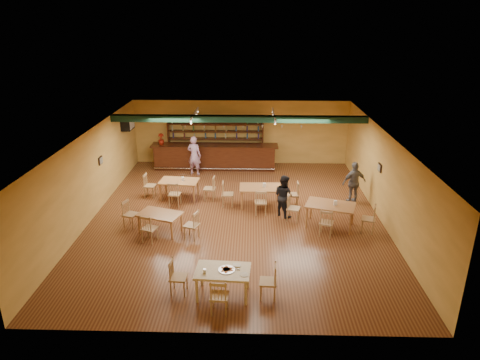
{
  "coord_description": "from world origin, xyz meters",
  "views": [
    {
      "loc": [
        0.53,
        -13.75,
        6.6
      ],
      "look_at": [
        0.12,
        0.6,
        1.15
      ],
      "focal_mm": 32.3,
      "sensor_mm": 36.0,
      "label": 1
    }
  ],
  "objects_px": {
    "bar_counter": "(215,157)",
    "near_table": "(223,283)",
    "dining_table_c": "(160,223)",
    "dining_table_a": "(180,189)",
    "dining_table_b": "(260,196)",
    "dining_table_d": "(330,215)",
    "patron_bar": "(194,155)",
    "patron_right_a": "(284,196)"
  },
  "relations": [
    {
      "from": "dining_table_a",
      "to": "dining_table_b",
      "type": "distance_m",
      "value": 3.16
    },
    {
      "from": "dining_table_a",
      "to": "dining_table_c",
      "type": "distance_m",
      "value": 2.85
    },
    {
      "from": "dining_table_d",
      "to": "patron_right_a",
      "type": "distance_m",
      "value": 1.73
    },
    {
      "from": "dining_table_b",
      "to": "patron_right_a",
      "type": "height_order",
      "value": "patron_right_a"
    },
    {
      "from": "dining_table_c",
      "to": "dining_table_d",
      "type": "height_order",
      "value": "dining_table_d"
    },
    {
      "from": "dining_table_d",
      "to": "patron_right_a",
      "type": "height_order",
      "value": "patron_right_a"
    },
    {
      "from": "bar_counter",
      "to": "patron_right_a",
      "type": "bearing_deg",
      "value": -60.48
    },
    {
      "from": "bar_counter",
      "to": "near_table",
      "type": "distance_m",
      "value": 9.79
    },
    {
      "from": "dining_table_d",
      "to": "patron_bar",
      "type": "distance_m",
      "value": 7.17
    },
    {
      "from": "dining_table_b",
      "to": "near_table",
      "type": "distance_m",
      "value": 5.63
    },
    {
      "from": "dining_table_d",
      "to": "patron_right_a",
      "type": "xyz_separation_m",
      "value": [
        -1.5,
        0.79,
        0.36
      ]
    },
    {
      "from": "bar_counter",
      "to": "patron_right_a",
      "type": "xyz_separation_m",
      "value": [
        2.83,
        -5.0,
        0.19
      ]
    },
    {
      "from": "dining_table_a",
      "to": "dining_table_b",
      "type": "bearing_deg",
      "value": -5.97
    },
    {
      "from": "dining_table_a",
      "to": "dining_table_d",
      "type": "bearing_deg",
      "value": -16.76
    },
    {
      "from": "bar_counter",
      "to": "dining_table_a",
      "type": "bearing_deg",
      "value": -106.7
    },
    {
      "from": "dining_table_a",
      "to": "dining_table_b",
      "type": "xyz_separation_m",
      "value": [
        3.1,
        -0.63,
        0.01
      ]
    },
    {
      "from": "dining_table_b",
      "to": "dining_table_d",
      "type": "distance_m",
      "value": 2.8
    },
    {
      "from": "bar_counter",
      "to": "dining_table_b",
      "type": "xyz_separation_m",
      "value": [
        2.03,
        -4.2,
        -0.19
      ]
    },
    {
      "from": "dining_table_a",
      "to": "dining_table_d",
      "type": "relative_size",
      "value": 0.92
    },
    {
      "from": "patron_bar",
      "to": "patron_right_a",
      "type": "relative_size",
      "value": 1.16
    },
    {
      "from": "bar_counter",
      "to": "dining_table_a",
      "type": "distance_m",
      "value": 3.73
    },
    {
      "from": "near_table",
      "to": "bar_counter",
      "type": "bearing_deg",
      "value": 99.3
    },
    {
      "from": "near_table",
      "to": "dining_table_c",
      "type": "bearing_deg",
      "value": 127.46
    },
    {
      "from": "near_table",
      "to": "patron_right_a",
      "type": "xyz_separation_m",
      "value": [
        1.81,
        4.74,
        0.39
      ]
    },
    {
      "from": "dining_table_b",
      "to": "patron_right_a",
      "type": "distance_m",
      "value": 1.19
    },
    {
      "from": "dining_table_d",
      "to": "near_table",
      "type": "relative_size",
      "value": 1.16
    },
    {
      "from": "dining_table_a",
      "to": "dining_table_d",
      "type": "xyz_separation_m",
      "value": [
        5.4,
        -2.22,
        0.03
      ]
    },
    {
      "from": "dining_table_c",
      "to": "near_table",
      "type": "bearing_deg",
      "value": -36.84
    },
    {
      "from": "dining_table_d",
      "to": "patron_bar",
      "type": "bearing_deg",
      "value": 154.06
    },
    {
      "from": "bar_counter",
      "to": "dining_table_b",
      "type": "height_order",
      "value": "bar_counter"
    },
    {
      "from": "bar_counter",
      "to": "patron_right_a",
      "type": "height_order",
      "value": "patron_right_a"
    },
    {
      "from": "bar_counter",
      "to": "patron_bar",
      "type": "distance_m",
      "value": 1.21
    },
    {
      "from": "bar_counter",
      "to": "patron_bar",
      "type": "relative_size",
      "value": 3.31
    },
    {
      "from": "dining_table_a",
      "to": "dining_table_c",
      "type": "bearing_deg",
      "value": -87.77
    },
    {
      "from": "near_table",
      "to": "patron_right_a",
      "type": "bearing_deg",
      "value": 72.39
    },
    {
      "from": "dining_table_b",
      "to": "near_table",
      "type": "xyz_separation_m",
      "value": [
        -1.01,
        -5.54,
        -0.01
      ]
    },
    {
      "from": "dining_table_a",
      "to": "dining_table_d",
      "type": "distance_m",
      "value": 5.84
    },
    {
      "from": "near_table",
      "to": "patron_bar",
      "type": "distance_m",
      "value": 9.11
    },
    {
      "from": "dining_table_a",
      "to": "dining_table_b",
      "type": "relative_size",
      "value": 0.96
    },
    {
      "from": "bar_counter",
      "to": "near_table",
      "type": "bearing_deg",
      "value": -84.04
    },
    {
      "from": "bar_counter",
      "to": "dining_table_d",
      "type": "distance_m",
      "value": 7.23
    },
    {
      "from": "near_table",
      "to": "patron_right_a",
      "type": "distance_m",
      "value": 5.09
    }
  ]
}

